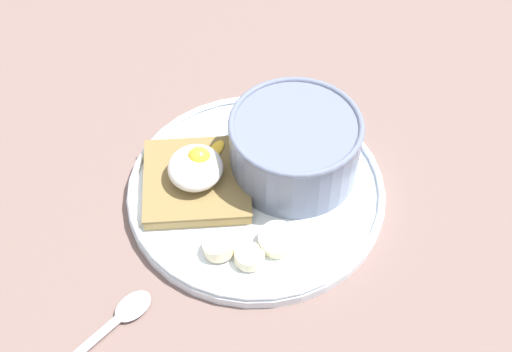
% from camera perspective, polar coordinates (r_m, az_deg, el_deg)
% --- Properties ---
extents(ground_plane, '(1.20, 1.20, 0.02)m').
position_cam_1_polar(ground_plane, '(0.71, 0.00, -2.05)').
color(ground_plane, '#735B55').
rests_on(ground_plane, ground).
extents(plate, '(0.25, 0.25, 0.02)m').
position_cam_1_polar(plate, '(0.69, 0.00, -1.15)').
color(plate, white).
rests_on(plate, ground_plane).
extents(oatmeal_bowl, '(0.13, 0.13, 0.07)m').
position_cam_1_polar(oatmeal_bowl, '(0.68, 3.12, 2.42)').
color(oatmeal_bowl, slate).
rests_on(oatmeal_bowl, plate).
extents(toast_slice, '(0.12, 0.12, 0.01)m').
position_cam_1_polar(toast_slice, '(0.69, -4.80, -0.56)').
color(toast_slice, olive).
rests_on(toast_slice, plate).
extents(poached_egg, '(0.08, 0.05, 0.03)m').
position_cam_1_polar(poached_egg, '(0.67, -4.84, 0.62)').
color(poached_egg, white).
rests_on(poached_egg, toast_slice).
extents(banana_slice_front, '(0.05, 0.04, 0.02)m').
position_cam_1_polar(banana_slice_front, '(0.65, 1.72, -5.12)').
color(banana_slice_front, '#F1E8B7').
rests_on(banana_slice_front, plate).
extents(banana_slice_left, '(0.04, 0.04, 0.01)m').
position_cam_1_polar(banana_slice_left, '(0.64, -0.64, -6.48)').
color(banana_slice_left, beige).
rests_on(banana_slice_left, plate).
extents(banana_slice_back, '(0.04, 0.04, 0.02)m').
position_cam_1_polar(banana_slice_back, '(0.64, -3.01, -5.72)').
color(banana_slice_back, beige).
rests_on(banana_slice_back, plate).
extents(spoon, '(0.11, 0.09, 0.01)m').
position_cam_1_polar(spoon, '(0.63, -11.97, -11.96)').
color(spoon, silver).
rests_on(spoon, ground_plane).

